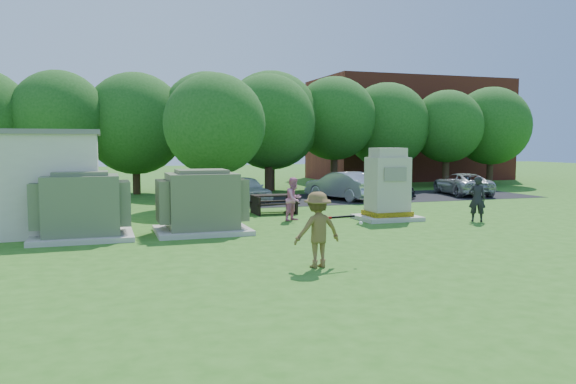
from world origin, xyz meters
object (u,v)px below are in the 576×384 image
object	(u,v)px
generator_cabinet	(387,188)
batter	(317,230)
person_by_generator	(477,199)
car_dark	(378,185)
transformer_right	(202,203)
car_white	(245,189)
picnic_table	(274,202)
transformer_left	(82,207)
person_at_picnic	(294,199)
car_silver_b	(462,184)
car_silver_a	(342,186)

from	to	relation	value
generator_cabinet	batter	distance (m)	8.85
person_by_generator	car_dark	world-z (taller)	person_by_generator
batter	person_by_generator	xyz separation A→B (m)	(8.46, 5.30, -0.04)
generator_cabinet	transformer_right	bearing A→B (deg)	-173.10
transformer_right	car_white	bearing A→B (deg)	67.37
generator_cabinet	picnic_table	xyz separation A→B (m)	(-3.58, 3.18, -0.71)
transformer_left	batter	distance (m)	8.07
transformer_right	picnic_table	xyz separation A→B (m)	(3.69, 4.06, -0.48)
transformer_left	person_at_picnic	bearing A→B (deg)	12.99
car_silver_b	transformer_right	bearing A→B (deg)	39.32
picnic_table	batter	world-z (taller)	batter
picnic_table	transformer_right	bearing A→B (deg)	-132.26
generator_cabinet	batter	size ratio (longest dim) A/B	1.53
person_at_picnic	car_white	bearing A→B (deg)	56.04
person_by_generator	batter	bearing A→B (deg)	61.93
transformer_left	transformer_right	size ratio (longest dim) A/B	1.00
person_by_generator	car_silver_b	world-z (taller)	person_by_generator
transformer_right	car_silver_a	world-z (taller)	transformer_right
transformer_left	car_silver_a	xyz separation A→B (m)	(12.46, 8.50, -0.25)
transformer_right	car_silver_a	bearing A→B (deg)	44.13
transformer_right	car_white	world-z (taller)	transformer_right
person_by_generator	car_silver_a	bearing A→B (deg)	-51.48
batter	person_at_picnic	world-z (taller)	batter
generator_cabinet	car_silver_a	world-z (taller)	generator_cabinet
generator_cabinet	batter	bearing A→B (deg)	-128.97
generator_cabinet	car_dark	size ratio (longest dim) A/B	0.63
picnic_table	car_silver_b	world-z (taller)	car_silver_b
generator_cabinet	car_silver_b	bearing A→B (deg)	41.07
picnic_table	person_by_generator	bearing A→B (deg)	-36.31
transformer_right	person_by_generator	distance (m)	10.19
transformer_right	person_at_picnic	distance (m)	4.16
transformer_right	car_dark	world-z (taller)	transformer_right
car_dark	car_silver_a	bearing A→B (deg)	173.88
batter	car_silver_b	world-z (taller)	batter
car_silver_b	transformer_left	bearing A→B (deg)	34.71
person_by_generator	person_at_picnic	world-z (taller)	person_by_generator
transformer_left	generator_cabinet	size ratio (longest dim) A/B	1.09
transformer_left	car_dark	bearing A→B (deg)	31.51
car_dark	person_by_generator	bearing A→B (deg)	-116.40
transformer_left	batter	xyz separation A→B (m)	(5.40, -6.00, -0.07)
transformer_left	picnic_table	world-z (taller)	transformer_left
car_white	car_silver_b	xyz separation A→B (m)	(12.56, -0.06, -0.03)
picnic_table	person_by_generator	xyz separation A→B (m)	(6.47, -4.76, 0.36)
transformer_left	car_silver_b	bearing A→B (deg)	23.53
transformer_right	person_at_picnic	bearing A→B (deg)	24.54
batter	car_silver_a	size ratio (longest dim) A/B	0.41
transformer_left	car_silver_a	size ratio (longest dim) A/B	0.68
picnic_table	person_by_generator	world-z (taller)	person_by_generator
batter	person_at_picnic	bearing A→B (deg)	-110.58
transformer_left	generator_cabinet	xyz separation A→B (m)	(10.97, 0.88, 0.23)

